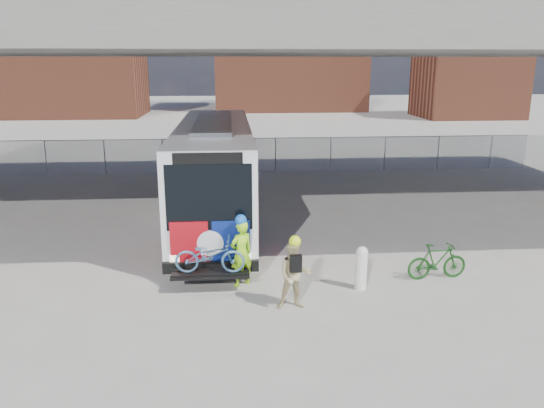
{
  "coord_description": "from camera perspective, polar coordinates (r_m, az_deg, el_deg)",
  "views": [
    {
      "loc": [
        -1.42,
        -16.08,
        5.71
      ],
      "look_at": [
        -0.21,
        -0.76,
        1.6
      ],
      "focal_mm": 35.0,
      "sensor_mm": 36.0,
      "label": 1
    }
  ],
  "objects": [
    {
      "name": "chainlink_fence",
      "position": [
        28.44,
        -1.64,
        6.3
      ],
      "size": [
        30.0,
        0.06,
        30.0
      ],
      "color": "gray",
      "rests_on": "ground"
    },
    {
      "name": "overpass",
      "position": [
        20.14,
        -0.52,
        17.35
      ],
      "size": [
        40.0,
        16.0,
        7.95
      ],
      "color": "#605E59",
      "rests_on": "ground"
    },
    {
      "name": "cyclist_hivis",
      "position": [
        13.9,
        -3.32,
        -5.13
      ],
      "size": [
        0.77,
        0.7,
        1.95
      ],
      "rotation": [
        0.0,
        0.0,
        3.69
      ],
      "color": "#A2F519",
      "rests_on": "ground"
    },
    {
      "name": "smokestack",
      "position": [
        73.05,
        8.16,
        20.17
      ],
      "size": [
        2.2,
        2.2,
        25.0
      ],
      "primitive_type": "cylinder",
      "color": "brown",
      "rests_on": "ground"
    },
    {
      "name": "brick_buildings",
      "position": [
        64.36,
        -2.26,
        14.71
      ],
      "size": [
        54.0,
        22.0,
        12.0
      ],
      "color": "brown",
      "rests_on": "ground"
    },
    {
      "name": "cyclist_tan",
      "position": [
        12.65,
        2.45,
        -7.57
      ],
      "size": [
        0.81,
        0.63,
        1.82
      ],
      "rotation": [
        0.0,
        0.0,
        0.01
      ],
      "color": "tan",
      "rests_on": "ground"
    },
    {
      "name": "ground",
      "position": [
        17.12,
        0.48,
        -4.51
      ],
      "size": [
        160.0,
        160.0,
        0.0
      ],
      "primitive_type": "plane",
      "color": "#9E9991",
      "rests_on": "ground"
    },
    {
      "name": "bus",
      "position": [
        19.71,
        -6.16,
        4.36
      ],
      "size": [
        2.67,
        12.92,
        3.69
      ],
      "color": "silver",
      "rests_on": "ground"
    },
    {
      "name": "bollard",
      "position": [
        13.96,
        9.59,
        -6.62
      ],
      "size": [
        0.3,
        0.3,
        1.16
      ],
      "color": "white",
      "rests_on": "ground"
    },
    {
      "name": "bike_parked",
      "position": [
        15.1,
        17.34,
        -5.91
      ],
      "size": [
        1.7,
        0.6,
        1.01
      ],
      "primitive_type": "imported",
      "rotation": [
        0.0,
        0.0,
        1.65
      ],
      "color": "#164716",
      "rests_on": "ground"
    }
  ]
}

